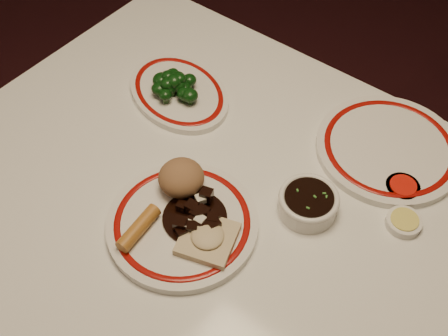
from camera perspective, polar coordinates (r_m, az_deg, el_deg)
dining_table at (r=1.10m, az=0.95°, el=-7.01°), size 1.20×0.90×0.75m
main_plate at (r=1.00m, az=-4.24°, el=-5.64°), size 0.34×0.34×0.02m
rice_mound at (r=1.01m, az=-4.36°, el=-1.00°), size 0.08×0.08×0.06m
spring_roll at (r=0.98m, az=-8.67°, el=-6.05°), size 0.04×0.10×0.03m
fried_wonton at (r=0.96m, az=-1.68°, el=-7.11°), size 0.12×0.12×0.03m
stirfry_heap at (r=0.99m, az=-2.77°, el=-4.93°), size 0.12×0.12×0.03m
broccoli_plate at (r=1.22m, az=-4.61°, el=7.68°), size 0.30×0.28×0.02m
broccoli_pile at (r=1.20m, az=-5.14°, el=8.61°), size 0.11×0.09×0.05m
soy_bowl at (r=1.02m, az=8.53°, el=-3.60°), size 0.11×0.11×0.04m
sweet_sour_dish at (r=1.10m, az=17.65°, el=-1.95°), size 0.06×0.06×0.02m
mustard_dish at (r=1.05m, az=17.79°, el=-5.24°), size 0.06×0.06×0.02m
far_plate at (r=1.16m, az=16.37°, el=1.96°), size 0.38×0.38×0.02m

